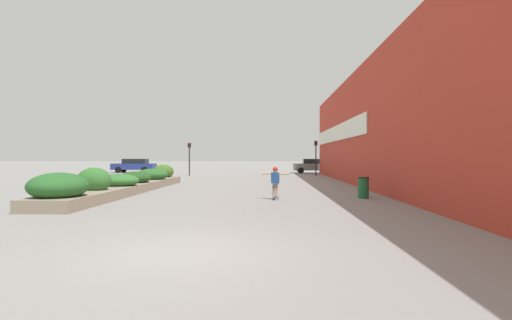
{
  "coord_description": "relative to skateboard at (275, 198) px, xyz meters",
  "views": [
    {
      "loc": [
        1.67,
        -7.47,
        1.8
      ],
      "look_at": [
        0.71,
        19.16,
        1.58
      ],
      "focal_mm": 28.0,
      "sensor_mm": 36.0,
      "label": 1
    }
  ],
  "objects": [
    {
      "name": "building_wall_right",
      "position": [
        5.33,
        5.15,
        3.5
      ],
      "size": [
        0.67,
        41.32,
        7.13
      ],
      "color": "#B23323",
      "rests_on": "ground_plane"
    },
    {
      "name": "car_leftmost",
      "position": [
        -15.61,
        27.78,
        0.76
      ],
      "size": [
        4.76,
        1.85,
        1.56
      ],
      "rotation": [
        0.0,
        0.0,
        1.57
      ],
      "color": "navy",
      "rests_on": "ground_plane"
    },
    {
      "name": "trash_bin",
      "position": [
        3.83,
        0.62,
        0.39
      ],
      "size": [
        0.48,
        0.48,
        0.92
      ],
      "color": "#1E5B33",
      "rests_on": "ground_plane"
    },
    {
      "name": "planter_box",
      "position": [
        -7.45,
        2.79,
        0.43
      ],
      "size": [
        2.07,
        15.58,
        1.35
      ],
      "color": "gray",
      "rests_on": "ground_plane"
    },
    {
      "name": "ground_plane",
      "position": [
        -1.87,
        -9.35,
        -0.07
      ],
      "size": [
        300.0,
        300.0,
        0.0
      ],
      "primitive_type": "plane",
      "color": "gray"
    },
    {
      "name": "car_center_left",
      "position": [
        4.4,
        27.3,
        0.75
      ],
      "size": [
        4.02,
        2.06,
        1.56
      ],
      "rotation": [
        0.0,
        0.0,
        1.57
      ],
      "color": "slate",
      "rests_on": "ground_plane"
    },
    {
      "name": "skateboard",
      "position": [
        0.0,
        0.0,
        0.0
      ],
      "size": [
        0.32,
        0.69,
        0.1
      ],
      "rotation": [
        0.0,
        0.0,
        -0.21
      ],
      "color": "navy",
      "rests_on": "ground_plane"
    },
    {
      "name": "traffic_light_right",
      "position": [
        4.09,
        20.91,
        2.2
      ],
      "size": [
        0.28,
        0.3,
        3.31
      ],
      "color": "black",
      "rests_on": "ground_plane"
    },
    {
      "name": "skateboarder",
      "position": [
        -0.0,
        0.0,
        0.8
      ],
      "size": [
        1.18,
        0.33,
        1.28
      ],
      "rotation": [
        0.0,
        0.0,
        -0.21
      ],
      "color": "tan",
      "rests_on": "skateboard"
    },
    {
      "name": "traffic_light_left",
      "position": [
        -7.93,
        20.91,
        2.08
      ],
      "size": [
        0.28,
        0.3,
        3.12
      ],
      "color": "black",
      "rests_on": "ground_plane"
    }
  ]
}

